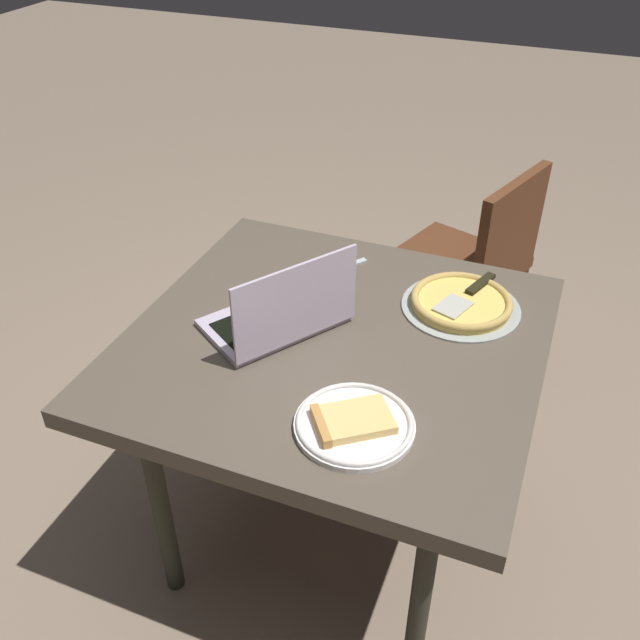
# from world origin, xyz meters

# --- Properties ---
(ground_plane) EXTENTS (12.00, 12.00, 0.00)m
(ground_plane) POSITION_xyz_m (0.00, 0.00, 0.00)
(ground_plane) COLOR #82705D
(dining_table) EXTENTS (1.02, 0.98, 0.75)m
(dining_table) POSITION_xyz_m (0.00, 0.00, 0.68)
(dining_table) COLOR brown
(dining_table) RESTS_ON ground_plane
(laptop) EXTENTS (0.38, 0.41, 0.23)m
(laptop) POSITION_xyz_m (-0.14, -0.02, 0.80)
(laptop) COLOR #BCADC5
(laptop) RESTS_ON dining_table
(pizza_plate) EXTENTS (0.26, 0.26, 0.04)m
(pizza_plate) POSITION_xyz_m (0.15, -0.29, 0.76)
(pizza_plate) COLOR white
(pizza_plate) RESTS_ON dining_table
(pizza_tray) EXTENTS (0.31, 0.31, 0.04)m
(pizza_tray) POSITION_xyz_m (0.27, 0.24, 0.77)
(pizza_tray) COLOR #9DA59F
(pizza_tray) RESTS_ON dining_table
(table_knife) EXTENTS (0.14, 0.18, 0.01)m
(table_knife) POSITION_xyz_m (-0.13, 0.28, 0.75)
(table_knife) COLOR silver
(table_knife) RESTS_ON dining_table
(chair_near) EXTENTS (0.55, 0.55, 0.85)m
(chair_near) POSITION_xyz_m (0.19, 0.92, 0.50)
(chair_near) COLOR #58301B
(chair_near) RESTS_ON ground_plane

